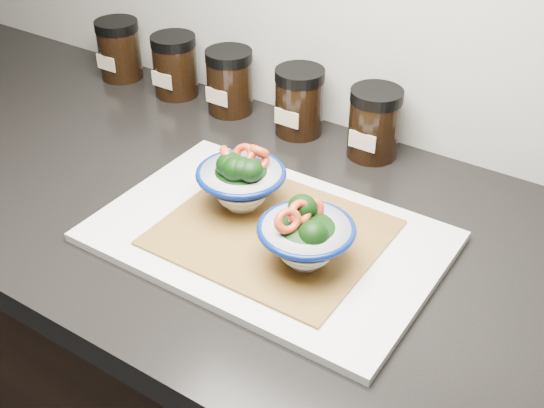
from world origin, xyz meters
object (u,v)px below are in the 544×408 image
Objects in this scene: cutting_board at (268,236)px; spice_jar_b at (175,66)px; bowl_right at (306,237)px; spice_jar_e at (374,123)px; spice_jar_a at (119,49)px; spice_jar_c at (230,81)px; bowl_left at (241,181)px; spice_jar_d at (299,101)px.

cutting_board is 0.48m from spice_jar_b.
spice_jar_e is (-0.06, 0.30, 0.00)m from bowl_right.
spice_jar_a is 1.00× the size of spice_jar_b.
spice_jar_c reaches higher than bowl_right.
spice_jar_b and spice_jar_c have the same top height.
spice_jar_b is (-0.46, 0.30, 0.00)m from bowl_right.
spice_jar_b is (0.14, 0.00, 0.00)m from spice_jar_a.
spice_jar_a reaches higher than bowl_right.
spice_jar_c is (-0.34, 0.30, 0.00)m from bowl_right.
spice_jar_e is (0.08, 0.25, -0.00)m from bowl_left.
cutting_board is 3.98× the size of spice_jar_a.
spice_jar_b and spice_jar_d have the same top height.
spice_jar_d is (-0.12, 0.28, 0.05)m from cutting_board.
cutting_board is 0.28m from spice_jar_e.
spice_jar_d is at bearing 122.73° from bowl_right.
spice_jar_d is (0.27, 0.00, 0.00)m from spice_jar_b.
bowl_left is 0.15m from bowl_right.
spice_jar_b is at bearing 142.57° from bowl_left.
spice_jar_d is at bearing 180.00° from spice_jar_e.
bowl_right is 1.07× the size of spice_jar_d.
bowl_right is at bearing -57.27° from spice_jar_d.
bowl_left is 0.32m from spice_jar_c.
spice_jar_d is at bearing 0.00° from spice_jar_a.
spice_jar_e is (0.40, 0.00, 0.00)m from spice_jar_b.
spice_jar_b is at bearing 0.00° from spice_jar_a.
bowl_left is 0.41m from spice_jar_b.
spice_jar_e is at bearing 72.55° from bowl_left.
bowl_right is 0.36m from spice_jar_d.
bowl_right is 0.45m from spice_jar_c.
spice_jar_e is at bearing 0.00° from spice_jar_d.
spice_jar_b is at bearing 180.00° from spice_jar_d.
bowl_right is at bearing -19.99° from cutting_board.
spice_jar_a is (-0.60, 0.30, 0.00)m from bowl_right.
bowl_left is 0.26m from spice_jar_d.
spice_jar_b is 0.12m from spice_jar_c.
cutting_board is at bearing -46.38° from spice_jar_c.
spice_jar_e is (0.28, 0.00, 0.00)m from spice_jar_c.
bowl_left is 1.10× the size of spice_jar_d.
spice_jar_e is (0.54, 0.00, 0.00)m from spice_jar_a.
spice_jar_a is at bearing 152.23° from cutting_board.
spice_jar_d is (0.40, 0.00, 0.00)m from spice_jar_a.
spice_jar_b is 0.27m from spice_jar_d.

